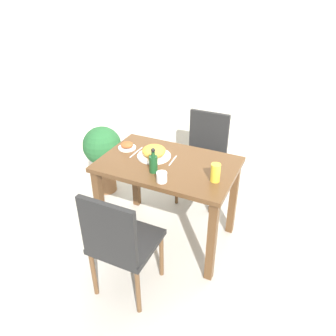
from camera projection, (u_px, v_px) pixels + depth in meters
The scene contains 13 objects.
ground_plane at pixel (168, 235), 2.96m from camera, with size 16.00×16.00×0.00m, color #B7B2A8.
wall_back at pixel (222, 58), 3.30m from camera, with size 8.00×0.05×2.60m.
dining_table at pixel (168, 176), 2.63m from camera, with size 1.07×0.69×0.76m.
chair_near at pixel (120, 241), 2.18m from camera, with size 0.42×0.42×0.89m.
chair_far at pixel (204, 153), 3.26m from camera, with size 0.42×0.42×0.89m.
food_plate at pixel (154, 152), 2.63m from camera, with size 0.27×0.27×0.09m.
side_plate at pixel (127, 146), 2.77m from camera, with size 0.15×0.15×0.06m.
drink_cup at pixel (162, 177), 2.32m from camera, with size 0.08×0.08×0.07m.
juice_glass at pixel (215, 173), 2.31m from camera, with size 0.07×0.07×0.14m.
sauce_bottle at pixel (153, 163), 2.41m from camera, with size 0.06×0.06×0.20m.
fork_utensil at pixel (136, 152), 2.71m from camera, with size 0.01×0.20×0.00m.
spoon_utensil at pixel (173, 161), 2.59m from camera, with size 0.02×0.17×0.00m.
potted_plant_left at pixel (103, 151), 3.34m from camera, with size 0.39×0.39×0.73m.
Camera 1 is at (0.94, -2.02, 2.04)m, focal length 35.00 mm.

